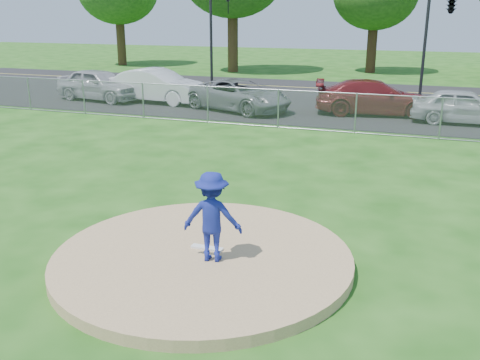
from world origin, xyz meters
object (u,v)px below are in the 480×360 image
object	(u,v)px
traffic_signal_center	(449,7)
parked_car_silver	(99,84)
parked_car_pearl	(464,106)
parked_car_white	(157,86)
traffic_cone	(199,101)
parked_car_gray	(239,95)
traffic_signal_left	(215,30)
pitcher	(212,217)
parked_car_darkred	(375,97)

from	to	relation	value
traffic_signal_center	parked_car_silver	size ratio (longest dim) A/B	1.18
parked_car_silver	parked_car_pearl	distance (m)	17.47
parked_car_pearl	parked_car_silver	bearing A→B (deg)	89.12
traffic_signal_center	parked_car_white	xyz separation A→B (m)	(-13.41, -6.06, -3.77)
parked_car_white	parked_car_pearl	distance (m)	14.36
traffic_cone	parked_car_gray	distance (m)	2.12
parked_car_silver	parked_car_white	distance (m)	3.15
traffic_signal_left	parked_car_silver	bearing A→B (deg)	-120.53
traffic_signal_left	pitcher	size ratio (longest dim) A/B	3.50
traffic_signal_left	traffic_cone	world-z (taller)	traffic_signal_left
traffic_signal_left	pitcher	distance (m)	24.03
pitcher	traffic_cone	size ratio (longest dim) A/B	2.59
traffic_cone	parked_car_silver	size ratio (longest dim) A/B	0.13
traffic_signal_left	parked_car_silver	distance (m)	7.92
parked_car_silver	traffic_cone	bearing A→B (deg)	-83.62
parked_car_gray	parked_car_pearl	size ratio (longest dim) A/B	1.23
traffic_signal_left	parked_car_white	distance (m)	6.60
parked_car_darkred	parked_car_pearl	size ratio (longest dim) A/B	1.26
traffic_signal_center	parked_car_darkred	size ratio (longest dim) A/B	1.07
parked_car_silver	pitcher	bearing A→B (deg)	-130.92
traffic_cone	pitcher	bearing A→B (deg)	-65.18
traffic_cone	parked_car_white	bearing A→B (deg)	164.17
parked_car_gray	parked_car_pearl	xyz separation A→B (m)	(9.65, 0.23, -0.01)
traffic_signal_center	parked_car_gray	size ratio (longest dim) A/B	1.09
parked_car_white	parked_car_darkred	world-z (taller)	parked_car_white
parked_car_silver	parked_car_white	size ratio (longest dim) A/B	0.94
traffic_signal_center	pitcher	world-z (taller)	traffic_signal_center
traffic_signal_left	parked_car_white	xyz separation A→B (m)	(-0.68, -6.06, -2.52)
pitcher	traffic_signal_center	bearing A→B (deg)	-109.58
traffic_signal_center	parked_car_darkred	world-z (taller)	traffic_signal_center
traffic_signal_left	pitcher	xyz separation A→B (m)	(9.03, -22.15, -2.36)
pitcher	parked_car_silver	size ratio (longest dim) A/B	0.34
parked_car_pearl	traffic_signal_center	bearing A→B (deg)	7.73
traffic_cone	parked_car_darkred	distance (m)	8.15
parked_car_silver	parked_car_darkred	bearing A→B (deg)	-77.29
pitcher	traffic_cone	xyz separation A→B (m)	(-7.10, 15.35, -0.68)
parked_car_darkred	parked_car_gray	bearing A→B (deg)	90.48
traffic_cone	parked_car_silver	world-z (taller)	parked_car_silver
parked_car_silver	parked_car_pearl	bearing A→B (deg)	-80.87
traffic_cone	parked_car_gray	bearing A→B (deg)	-2.61
parked_car_darkred	parked_car_pearl	world-z (taller)	parked_car_darkred
parked_car_gray	pitcher	bearing A→B (deg)	-139.91
parked_car_silver	traffic_signal_left	bearing A→B (deg)	-20.73
parked_car_white	parked_car_gray	size ratio (longest dim) A/B	0.99
parked_car_darkred	parked_car_silver	bearing A→B (deg)	82.61
traffic_signal_left	parked_car_pearl	world-z (taller)	traffic_signal_left
parked_car_silver	parked_car_pearl	world-z (taller)	parked_car_silver
parked_car_gray	parked_car_darkred	world-z (taller)	parked_car_darkred
parked_car_silver	parked_car_pearl	size ratio (longest dim) A/B	1.15
parked_car_darkred	traffic_signal_left	bearing A→B (deg)	49.78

